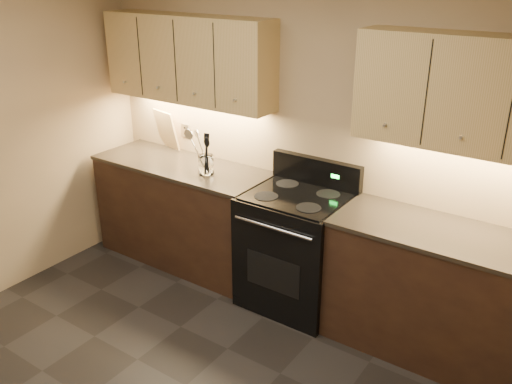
% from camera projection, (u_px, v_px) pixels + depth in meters
% --- Properties ---
extents(wall_back, '(4.00, 0.04, 2.60)m').
position_uv_depth(wall_back, '(311.00, 135.00, 4.18)').
color(wall_back, tan).
rests_on(wall_back, ground).
extents(counter_left, '(1.62, 0.62, 0.93)m').
position_uv_depth(counter_left, '(184.00, 212.00, 4.86)').
color(counter_left, black).
rests_on(counter_left, ground).
extents(counter_right, '(1.46, 0.62, 0.93)m').
position_uv_depth(counter_right, '(437.00, 293.00, 3.66)').
color(counter_right, black).
rests_on(counter_right, ground).
extents(stove, '(0.76, 0.68, 1.14)m').
position_uv_depth(stove, '(296.00, 248.00, 4.22)').
color(stove, black).
rests_on(stove, ground).
extents(upper_cab_left, '(1.60, 0.30, 0.70)m').
position_uv_depth(upper_cab_left, '(188.00, 59.00, 4.45)').
color(upper_cab_left, tan).
rests_on(upper_cab_left, wall_back).
extents(upper_cab_right, '(1.44, 0.30, 0.70)m').
position_uv_depth(upper_cab_right, '(474.00, 94.00, 3.26)').
color(upper_cab_right, tan).
rests_on(upper_cab_right, wall_back).
extents(outlet_plate, '(0.08, 0.01, 0.12)m').
position_uv_depth(outlet_plate, '(185.00, 131.00, 4.93)').
color(outlet_plate, '#B2B5BA').
rests_on(outlet_plate, wall_back).
extents(utensil_crock, '(0.14, 0.14, 0.16)m').
position_uv_depth(utensil_crock, '(206.00, 165.00, 4.43)').
color(utensil_crock, white).
rests_on(utensil_crock, counter_left).
extents(cutting_board, '(0.30, 0.16, 0.36)m').
position_uv_depth(cutting_board, '(166.00, 130.00, 5.00)').
color(cutting_board, tan).
rests_on(cutting_board, counter_left).
extents(black_spoon, '(0.12, 0.12, 0.33)m').
position_uv_depth(black_spoon, '(207.00, 153.00, 4.40)').
color(black_spoon, black).
rests_on(black_spoon, utensil_crock).
extents(black_turner, '(0.12, 0.12, 0.35)m').
position_uv_depth(black_turner, '(205.00, 153.00, 4.36)').
color(black_turner, black).
rests_on(black_turner, utensil_crock).
extents(steel_spatula, '(0.22, 0.11, 0.39)m').
position_uv_depth(steel_spatula, '(209.00, 151.00, 4.36)').
color(steel_spatula, silver).
rests_on(steel_spatula, utensil_crock).
extents(steel_skimmer, '(0.26, 0.12, 0.37)m').
position_uv_depth(steel_skimmer, '(207.00, 151.00, 4.35)').
color(steel_skimmer, silver).
rests_on(steel_skimmer, utensil_crock).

